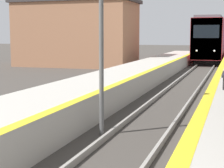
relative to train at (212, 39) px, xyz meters
The scene contains 3 objects.
train is the anchor object (origin of this frame).
signal_near 31.84m from the train, 91.81° to the right, with size 0.36×0.31×5.00m.
station_building 15.42m from the train, 134.07° to the right, with size 10.34×5.45×5.65m.
Camera 1 is at (2.30, -2.28, 2.64)m, focal length 60.00 mm.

